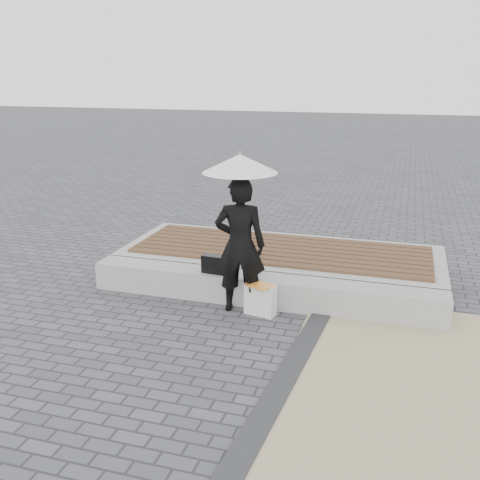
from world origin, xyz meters
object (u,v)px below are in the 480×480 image
object	(u,v)px
woman	(240,245)
canvas_tote	(260,299)
parasol	(240,163)
handbag	(215,264)
seating_ledge	(262,289)

from	to	relation	value
woman	canvas_tote	xyz separation A→B (m)	(0.30, -0.06, -0.71)
parasol	canvas_tote	bearing A→B (deg)	-11.80
handbag	canvas_tote	distance (m)	0.87
seating_ledge	canvas_tote	size ratio (longest dim) A/B	11.56
canvas_tote	woman	bearing A→B (deg)	179.82
woman	handbag	bearing A→B (deg)	-38.00
woman	handbag	xyz separation A→B (m)	(-0.45, 0.24, -0.40)
woman	canvas_tote	size ratio (longest dim) A/B	4.28
parasol	canvas_tote	distance (m)	1.82
woman	canvas_tote	distance (m)	0.77
seating_ledge	canvas_tote	xyz separation A→B (m)	(0.08, -0.38, 0.02)
woman	canvas_tote	world-z (taller)	woman
handbag	canvas_tote	size ratio (longest dim) A/B	0.85
woman	parasol	xyz separation A→B (m)	(0.00, 0.00, 1.09)
woman	parasol	bearing A→B (deg)	180.00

